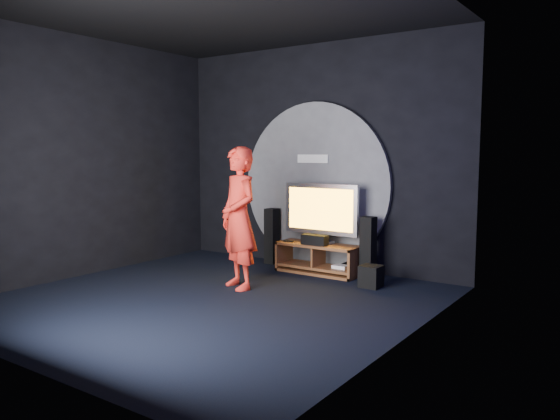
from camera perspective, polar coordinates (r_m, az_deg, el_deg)
The scene contains 15 objects.
floor at distance 6.89m, azimuth -7.14°, elevation -9.33°, with size 5.00×5.00×0.00m, color black.
back_wall at distance 8.67m, azimuth 3.83°, elevation 5.58°, with size 5.00×0.04×3.50m, color black.
front_wall at distance 5.07m, azimuth -26.65°, elevation 4.54°, with size 5.00×0.04×3.50m, color black.
left_wall at distance 8.52m, azimuth -19.99°, elevation 5.21°, with size 0.04×5.00×3.50m, color black.
right_wall at distance 5.31m, azimuth 13.23°, elevation 5.07°, with size 0.04×5.00×3.50m, color black.
ceiling at distance 6.85m, azimuth -7.56°, elevation 20.21°, with size 5.00×5.00×0.01m, color black.
wall_disc_panel at distance 8.64m, azimuth 3.62°, elevation 2.60°, with size 2.60×0.11×2.60m.
media_console at distance 8.28m, azimuth 4.07°, elevation -5.29°, with size 1.29×0.45×0.45m.
tv at distance 8.23m, azimuth 4.30°, elevation -0.09°, with size 1.23×0.22×0.90m.
center_speaker at distance 8.13m, azimuth 3.64°, elevation -3.13°, with size 0.40×0.15×0.15m, color black.
remote at distance 8.38m, azimuth 0.88°, elevation -3.29°, with size 0.18×0.05×0.02m, color black.
tower_speaker_left at distance 8.95m, azimuth -0.85°, elevation -2.73°, with size 0.18×0.20×0.91m, color black.
tower_speaker_right at distance 7.94m, azimuth 9.19°, elevation -3.95°, with size 0.18×0.20×0.91m, color black.
subwoofer at distance 7.54m, azimuth 9.50°, elevation -6.85°, with size 0.27×0.27×0.30m, color black.
player at distance 7.29m, azimuth -4.33°, elevation -0.85°, with size 0.69×0.45×1.90m, color red.
Camera 1 is at (4.45, -4.94, 1.83)m, focal length 35.00 mm.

